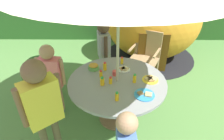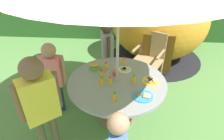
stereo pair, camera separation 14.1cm
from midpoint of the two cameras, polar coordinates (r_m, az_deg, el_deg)
The scene contains 21 objects.
ground_plane at distance 3.05m, azimuth 2.68°, elevation -14.22°, with size 10.00×10.00×0.02m, color #548442.
hedge_backdrop at distance 5.67m, azimuth 4.14°, elevation 17.95°, with size 9.00×0.70×1.62m, color #285623.
garden_table at distance 2.66m, azimuth 2.99°, elevation -5.71°, with size 1.34×1.34×0.70m.
wooden_chair at distance 3.69m, azimuth 12.32°, elevation 4.58°, with size 0.66×0.63×0.95m.
dome_tent at distance 4.43m, azimuth 14.83°, elevation 13.79°, with size 2.36×2.36×1.77m.
potted_plant at distance 3.47m, azimuth -18.69°, elevation -0.51°, with size 0.60×0.60×0.74m.
child_in_grey_shirt at distance 3.33m, azimuth -0.27°, elevation 7.30°, with size 0.25×0.41×1.24m.
child_in_pink_shirt at distance 2.82m, azimuth -16.10°, elevation -0.18°, with size 0.40×0.20×1.17m.
child_in_yellow_shirt at distance 2.13m, azimuth -19.28°, elevation -8.29°, with size 0.40×0.38×1.37m.
snack_bowl at distance 2.83m, azimuth -3.77°, elevation 1.15°, with size 0.16×0.16×0.08m.
plate_near_right at distance 2.62m, azimuth 13.08°, elevation -3.18°, with size 0.22×0.22×0.03m.
plate_far_left at distance 2.35m, azimuth 11.02°, elevation -7.69°, with size 0.25×0.25×0.03m.
plate_center_front at distance 2.80m, azimuth 5.32°, elevation 0.12°, with size 0.19×0.19×0.03m.
juice_bottle_near_left at distance 2.50m, azimuth 1.02°, elevation -3.17°, with size 0.05×0.05×0.10m.
juice_bottle_far_right at distance 2.64m, azimuth -1.74°, elevation -1.09°, with size 0.05×0.05×0.11m.
juice_bottle_center_back at distance 2.48m, azimuth -1.51°, elevation -3.32°, with size 0.06×0.06×0.12m.
juice_bottle_mid_left at distance 2.78m, azimuth -0.38°, elevation 1.13°, with size 0.05×0.05×0.13m.
juice_bottle_mid_right at distance 2.23m, azimuth 2.56°, elevation -8.06°, with size 0.05×0.05×0.12m.
juice_bottle_front_edge at distance 2.52m, azimuth 8.29°, elevation -2.85°, with size 0.05×0.05×0.13m.
juice_bottle_back_edge at distance 2.94m, azimuth 4.92°, elevation 2.70°, with size 0.05×0.05×0.12m.
cup_near at distance 2.67m, azimuth 2.49°, elevation -0.96°, with size 0.07×0.07×0.07m, color #E04C47.
Camera 2 is at (0.09, -2.10, 2.20)m, focal length 30.41 mm.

